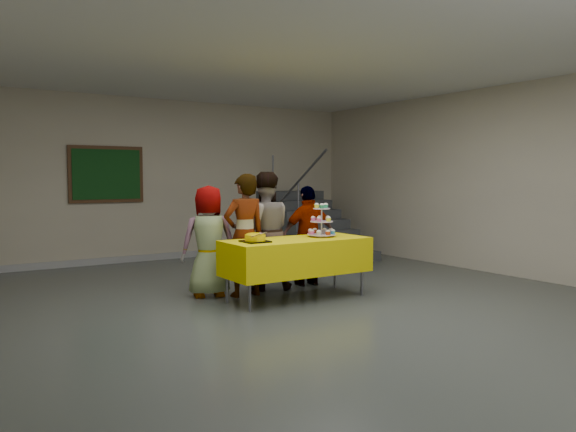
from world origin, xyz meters
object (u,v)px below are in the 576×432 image
object	(u,v)px
bear_cake	(255,237)
noticeboard	(107,174)
cupcake_stand	(322,224)
schoolchild_d	(309,236)
schoolchild_a	(209,241)
schoolchild_c	(264,231)
schoolchild_b	(244,235)
staircase	(306,230)
bake_table	(297,256)

from	to	relation	value
bear_cake	noticeboard	world-z (taller)	noticeboard
bear_cake	cupcake_stand	bearing A→B (deg)	3.57
schoolchild_d	noticeboard	bearing A→B (deg)	-52.84
cupcake_stand	noticeboard	bearing A→B (deg)	111.87
cupcake_stand	schoolchild_a	distance (m)	1.49
schoolchild_a	schoolchild_c	distance (m)	0.84
schoolchild_a	schoolchild_b	distance (m)	0.47
cupcake_stand	schoolchild_a	bearing A→B (deg)	151.21
schoolchild_a	staircase	size ratio (longest dim) A/B	0.60
cupcake_stand	noticeboard	size ratio (longest dim) A/B	0.34
schoolchild_a	cupcake_stand	bearing A→B (deg)	165.01
bake_table	schoolchild_b	distance (m)	0.74
staircase	noticeboard	distance (m)	3.95
bear_cake	schoolchild_d	xyz separation A→B (m)	(1.27, 0.69, -0.11)
bear_cake	noticeboard	xyz separation A→B (m)	(-0.63, 4.22, 0.77)
schoolchild_c	noticeboard	size ratio (longest dim) A/B	1.25
cupcake_stand	bake_table	bearing A→B (deg)	-174.13
schoolchild_b	staircase	world-z (taller)	staircase
schoolchild_c	bake_table	bearing A→B (deg)	113.36
schoolchild_b	schoolchild_d	distance (m)	1.14
schoolchild_d	schoolchild_b	bearing A→B (deg)	16.50
bake_table	noticeboard	size ratio (longest dim) A/B	1.45
cupcake_stand	bear_cake	size ratio (longest dim) A/B	1.24
cupcake_stand	schoolchild_b	size ratio (longest dim) A/B	0.28
staircase	noticeboard	bearing A→B (deg)	167.26
noticeboard	schoolchild_a	bearing A→B (deg)	-83.80
bake_table	bear_cake	xyz separation A→B (m)	(-0.61, -0.02, 0.27)
cupcake_stand	noticeboard	distance (m)	4.52
noticeboard	schoolchild_c	bearing A→B (deg)	-70.72
schoolchild_d	noticeboard	xyz separation A→B (m)	(-1.90, 3.53, 0.89)
bake_table	schoolchild_d	bearing A→B (deg)	45.49
bake_table	schoolchild_b	world-z (taller)	schoolchild_b
schoolchild_b	schoolchild_d	bearing A→B (deg)	-171.56
schoolchild_d	staircase	xyz separation A→B (m)	(1.80, 2.69, -0.23)
bear_cake	schoolchild_d	world-z (taller)	schoolchild_d
cupcake_stand	staircase	bearing A→B (deg)	58.52
bake_table	schoolchild_a	world-z (taller)	schoolchild_a
schoolchild_a	noticeboard	size ratio (longest dim) A/B	1.11
schoolchild_b	schoolchild_d	world-z (taller)	schoolchild_b
schoolchild_b	schoolchild_d	xyz separation A→B (m)	(1.12, 0.15, -0.08)
schoolchild_a	schoolchild_d	xyz separation A→B (m)	(1.52, -0.09, -0.01)
staircase	noticeboard	world-z (taller)	noticeboard
bear_cake	schoolchild_a	size ratio (longest dim) A/B	0.25
noticeboard	cupcake_stand	bearing A→B (deg)	-68.13
cupcake_stand	schoolchild_b	distance (m)	1.02
schoolchild_a	schoolchild_d	distance (m)	1.53
schoolchild_a	schoolchild_d	world-z (taller)	schoolchild_a
bake_table	bear_cake	distance (m)	0.67
schoolchild_a	noticeboard	xyz separation A→B (m)	(-0.37, 3.44, 0.88)
bear_cake	staircase	bearing A→B (deg)	47.77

